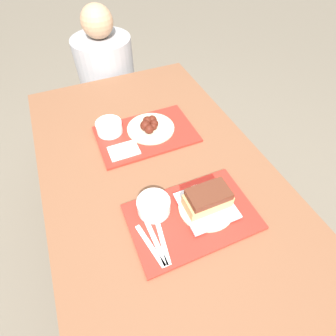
{
  "coord_description": "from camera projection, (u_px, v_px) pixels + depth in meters",
  "views": [
    {
      "loc": [
        -0.23,
        -0.64,
        1.58
      ],
      "look_at": [
        0.03,
        -0.01,
        0.79
      ],
      "focal_mm": 28.0,
      "sensor_mm": 36.0,
      "label": 1
    }
  ],
  "objects": [
    {
      "name": "ground_plane",
      "position": [
        163.0,
        250.0,
        1.64
      ],
      "size": [
        12.0,
        12.0,
        0.0
      ],
      "primitive_type": "plane",
      "color": "#706656"
    },
    {
      "name": "picnic_table",
      "position": [
        160.0,
        188.0,
        1.14
      ],
      "size": [
        0.92,
        1.61,
        0.75
      ],
      "color": "brown",
      "rests_on": "ground_plane"
    },
    {
      "name": "picnic_bench_far",
      "position": [
        110.0,
        111.0,
        1.99
      ],
      "size": [
        0.87,
        0.28,
        0.42
      ],
      "color": "brown",
      "rests_on": "ground_plane"
    },
    {
      "name": "tray_near",
      "position": [
        192.0,
        217.0,
        0.94
      ],
      "size": [
        0.45,
        0.29,
        0.01
      ],
      "color": "red",
      "rests_on": "picnic_table"
    },
    {
      "name": "tray_far",
      "position": [
        146.0,
        134.0,
        1.22
      ],
      "size": [
        0.45,
        0.29,
        0.01
      ],
      "color": "red",
      "rests_on": "picnic_table"
    },
    {
      "name": "bowl_coleslaw_near",
      "position": [
        154.0,
        205.0,
        0.92
      ],
      "size": [
        0.12,
        0.12,
        0.05
      ],
      "color": "white",
      "rests_on": "tray_near"
    },
    {
      "name": "brisket_sandwich_plate",
      "position": [
        207.0,
        201.0,
        0.93
      ],
      "size": [
        0.2,
        0.2,
        0.1
      ],
      "color": "beige",
      "rests_on": "tray_near"
    },
    {
      "name": "plastic_fork_near",
      "position": [
        156.0,
        243.0,
        0.86
      ],
      "size": [
        0.02,
        0.17,
        0.0
      ],
      "color": "white",
      "rests_on": "tray_near"
    },
    {
      "name": "plastic_knife_near",
      "position": [
        162.0,
        240.0,
        0.87
      ],
      "size": [
        0.04,
        0.17,
        0.0
      ],
      "color": "white",
      "rests_on": "tray_near"
    },
    {
      "name": "plastic_spoon_near",
      "position": [
        150.0,
        245.0,
        0.86
      ],
      "size": [
        0.05,
        0.17,
        0.0
      ],
      "color": "white",
      "rests_on": "tray_near"
    },
    {
      "name": "condiment_packet",
      "position": [
        190.0,
        199.0,
        0.97
      ],
      "size": [
        0.04,
        0.03,
        0.01
      ],
      "color": "#A59E93",
      "rests_on": "tray_near"
    },
    {
      "name": "bowl_coleslaw_far",
      "position": [
        109.0,
        127.0,
        1.2
      ],
      "size": [
        0.12,
        0.12,
        0.05
      ],
      "color": "white",
      "rests_on": "tray_far"
    },
    {
      "name": "wings_plate_far",
      "position": [
        150.0,
        126.0,
        1.22
      ],
      "size": [
        0.22,
        0.22,
        0.06
      ],
      "color": "beige",
      "rests_on": "tray_far"
    },
    {
      "name": "napkin_far",
      "position": [
        124.0,
        150.0,
        1.14
      ],
      "size": [
        0.13,
        0.09,
        0.01
      ],
      "color": "white",
      "rests_on": "tray_far"
    },
    {
      "name": "person_seated_across",
      "position": [
        106.0,
        70.0,
        1.74
      ],
      "size": [
        0.37,
        0.37,
        0.66
      ],
      "color": "#9E9EA3",
      "rests_on": "picnic_bench_far"
    }
  ]
}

